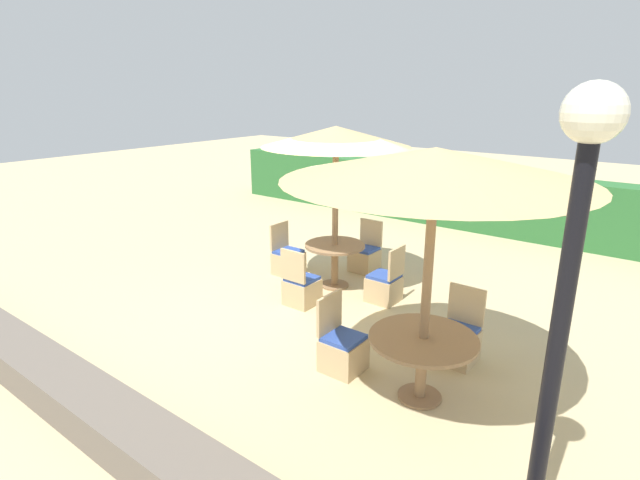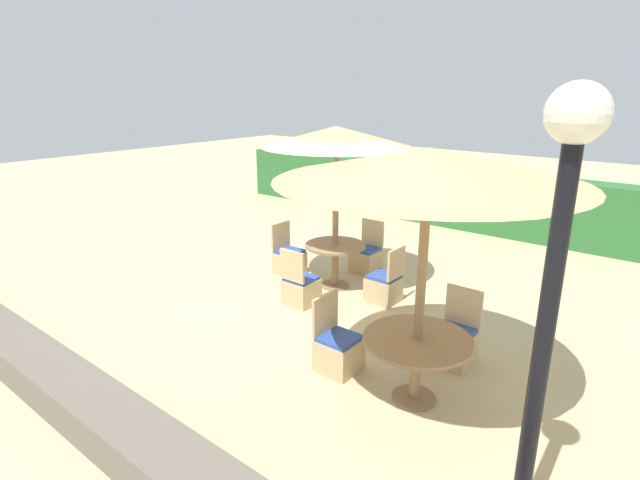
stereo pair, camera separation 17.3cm
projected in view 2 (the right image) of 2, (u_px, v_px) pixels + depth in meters
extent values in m
plane|color=#C6B284|center=(296.00, 303.00, 7.88)|extent=(40.00, 40.00, 0.00)
cube|color=#2D6B33|center=(456.00, 198.00, 12.06)|extent=(13.00, 0.70, 1.39)
cube|color=#6B6056|center=(74.00, 395.00, 5.20)|extent=(10.00, 0.56, 0.40)
cylinder|color=black|center=(539.00, 371.00, 3.27)|extent=(0.12, 0.12, 3.00)
sphere|color=silver|center=(578.00, 113.00, 2.78)|extent=(0.36, 0.36, 0.36)
cylinder|color=#93704C|center=(421.00, 287.00, 5.08)|extent=(0.10, 0.10, 2.65)
cone|color=tan|center=(429.00, 165.00, 4.71)|extent=(2.99, 2.99, 0.32)
cylinder|color=#93704C|center=(414.00, 397.00, 5.47)|extent=(0.48, 0.48, 0.03)
cylinder|color=#93704C|center=(415.00, 371.00, 5.37)|extent=(0.12, 0.12, 0.70)
cylinder|color=#93704C|center=(417.00, 340.00, 5.26)|extent=(1.16, 1.16, 0.04)
cube|color=tan|center=(453.00, 348.00, 6.13)|extent=(0.46, 0.46, 0.40)
cube|color=#2D4CA8|center=(455.00, 331.00, 6.07)|extent=(0.42, 0.42, 0.05)
cube|color=tan|center=(464.00, 306.00, 6.14)|extent=(0.46, 0.04, 0.48)
cube|color=tan|center=(339.00, 355.00, 5.97)|extent=(0.46, 0.46, 0.40)
cube|color=#2D4CA8|center=(339.00, 338.00, 5.91)|extent=(0.42, 0.42, 0.05)
cube|color=tan|center=(325.00, 313.00, 5.95)|extent=(0.04, 0.46, 0.48)
cylinder|color=#93704C|center=(336.00, 212.00, 8.17)|extent=(0.10, 0.10, 2.61)
cone|color=tan|center=(336.00, 136.00, 7.81)|extent=(2.38, 2.38, 0.32)
cylinder|color=#93704C|center=(335.00, 285.00, 8.55)|extent=(0.48, 0.48, 0.03)
cylinder|color=#93704C|center=(335.00, 266.00, 8.45)|extent=(0.12, 0.12, 0.71)
cylinder|color=#93704C|center=(335.00, 245.00, 8.34)|extent=(1.01, 1.01, 0.04)
cube|color=tan|center=(301.00, 292.00, 7.81)|extent=(0.46, 0.46, 0.40)
cube|color=#2D4CA8|center=(301.00, 278.00, 7.74)|extent=(0.42, 0.42, 0.05)
cube|color=tan|center=(292.00, 266.00, 7.50)|extent=(0.46, 0.04, 0.48)
cube|color=tan|center=(366.00, 261.00, 9.19)|extent=(0.46, 0.46, 0.40)
cube|color=#2D4CA8|center=(366.00, 249.00, 9.12)|extent=(0.42, 0.42, 0.05)
cube|color=tan|center=(373.00, 233.00, 9.20)|extent=(0.46, 0.04, 0.48)
cube|color=tan|center=(383.00, 290.00, 7.89)|extent=(0.46, 0.46, 0.40)
cube|color=#2D4CA8|center=(384.00, 276.00, 7.82)|extent=(0.42, 0.42, 0.05)
cube|color=tan|center=(396.00, 263.00, 7.62)|extent=(0.04, 0.46, 0.48)
cube|color=tan|center=(290.00, 263.00, 9.06)|extent=(0.46, 0.46, 0.40)
cube|color=#2D4CA8|center=(289.00, 251.00, 9.00)|extent=(0.42, 0.42, 0.05)
cube|color=tan|center=(281.00, 235.00, 9.04)|extent=(0.04, 0.46, 0.48)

